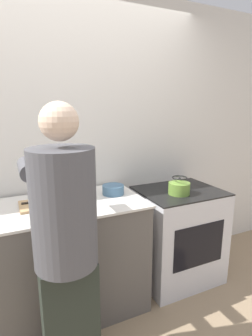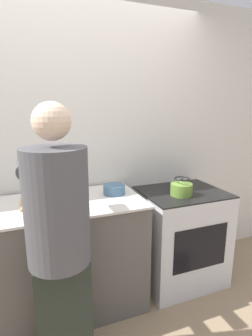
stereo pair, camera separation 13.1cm
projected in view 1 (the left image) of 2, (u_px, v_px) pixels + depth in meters
ground_plane at (96, 331)px, 1.95m from camera, size 12.00×12.00×0.00m
wall_back at (66, 146)px, 2.28m from camera, size 8.00×0.05×2.60m
counter at (27, 267)px, 1.96m from camera, size 1.80×0.67×0.92m
oven at (178, 234)px, 2.50m from camera, size 0.74×0.61×0.89m
person at (65, 243)px, 1.45m from camera, size 0.39×0.63×1.66m
cutting_board at (43, 204)px, 1.94m from camera, size 0.33×0.25×0.02m
knife at (39, 202)px, 1.95m from camera, size 0.26×0.04×0.01m
kettle at (179, 187)px, 2.28m from camera, size 0.19×0.19×0.15m
bowl_prep at (113, 190)px, 2.18m from camera, size 0.18×0.18×0.08m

